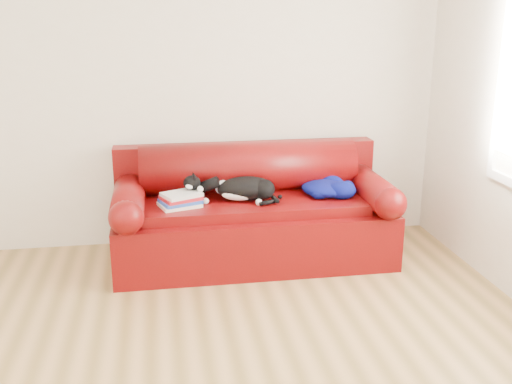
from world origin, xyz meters
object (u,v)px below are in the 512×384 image
(blanket, at_px, (327,188))
(sofa_base, at_px, (253,230))
(book_stack, at_px, (181,200))
(cat, at_px, (245,189))

(blanket, bearing_deg, sofa_base, 177.88)
(book_stack, height_order, cat, cat)
(blanket, bearing_deg, book_stack, -175.16)
(book_stack, relative_size, cat, 0.57)
(cat, relative_size, blanket, 1.25)
(cat, bearing_deg, book_stack, -149.86)
(sofa_base, distance_m, book_stack, 0.65)
(sofa_base, height_order, blanket, blanket)
(sofa_base, bearing_deg, cat, -146.45)
(sofa_base, height_order, book_stack, book_stack)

